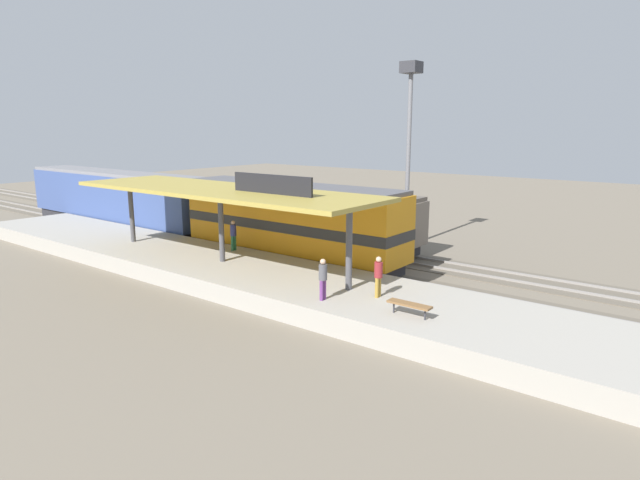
% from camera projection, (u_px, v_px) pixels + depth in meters
% --- Properties ---
extents(ground_plane, '(120.00, 120.00, 0.00)m').
position_uv_depth(ground_plane, '(303.00, 254.00, 33.14)').
color(ground_plane, '#706656').
extents(track_near, '(3.20, 110.00, 0.16)m').
position_uv_depth(track_near, '(282.00, 260.00, 31.59)').
color(track_near, '#5F5649').
rests_on(track_near, ground).
extents(track_far, '(3.20, 110.00, 0.16)m').
position_uv_depth(track_far, '(328.00, 247.00, 35.15)').
color(track_far, '#5F5649').
rests_on(track_far, ground).
extents(platform, '(6.00, 44.00, 0.90)m').
position_uv_depth(platform, '(223.00, 269.00, 27.95)').
color(platform, '#9E998E').
rests_on(platform, ground).
extents(station_canopy, '(5.20, 18.00, 4.70)m').
position_uv_depth(station_canopy, '(221.00, 192.00, 27.05)').
color(station_canopy, '#47474C').
rests_on(station_canopy, platform).
extents(platform_bench, '(0.44, 1.70, 0.50)m').
position_uv_depth(platform_bench, '(409.00, 305.00, 19.67)').
color(platform_bench, '#333338').
rests_on(platform_bench, platform).
extents(locomotive, '(2.93, 14.43, 4.44)m').
position_uv_depth(locomotive, '(291.00, 222.00, 30.65)').
color(locomotive, '#28282D').
rests_on(locomotive, track_near).
extents(passenger_carriage_single, '(2.90, 20.00, 4.24)m').
position_uv_depth(passenger_carriage_single, '(115.00, 198.00, 41.47)').
color(passenger_carriage_single, '#28282D').
rests_on(passenger_carriage_single, track_near).
extents(freight_car, '(2.80, 12.00, 3.54)m').
position_uv_depth(freight_car, '(334.00, 218.00, 34.47)').
color(freight_car, '#28282D').
rests_on(freight_car, track_far).
extents(light_mast, '(1.10, 1.10, 11.70)m').
position_uv_depth(light_mast, '(410.00, 116.00, 33.52)').
color(light_mast, slate).
rests_on(light_mast, ground).
extents(person_waiting, '(0.34, 0.34, 1.71)m').
position_uv_depth(person_waiting, '(233.00, 234.00, 30.10)').
color(person_waiting, '#23603D').
rests_on(person_waiting, platform).
extents(person_walking, '(0.34, 0.34, 1.71)m').
position_uv_depth(person_walking, '(378.00, 275.00, 21.79)').
color(person_walking, olive).
rests_on(person_walking, platform).
extents(person_boarding, '(0.34, 0.34, 1.71)m').
position_uv_depth(person_boarding, '(323.00, 277.00, 21.44)').
color(person_boarding, '#663375').
rests_on(person_boarding, platform).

